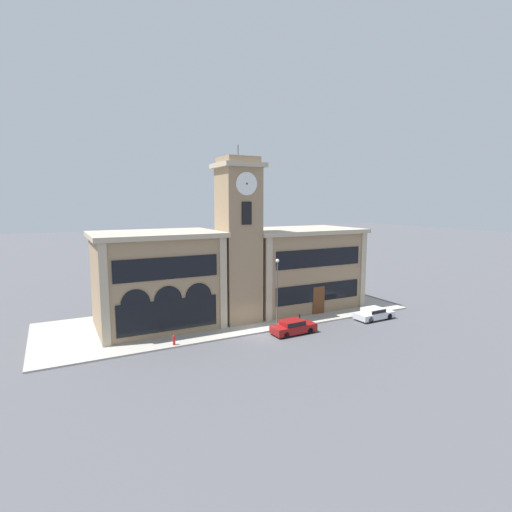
# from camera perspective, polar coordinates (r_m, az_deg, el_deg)

# --- Properties ---
(ground_plane) EXTENTS (300.00, 300.00, 0.00)m
(ground_plane) POSITION_cam_1_polar(r_m,az_deg,el_deg) (38.24, 0.49, -11.06)
(ground_plane) COLOR #4C4C51
(sidewalk_kerb) EXTENTS (38.63, 12.93, 0.15)m
(sidewalk_kerb) POSITION_cam_1_polar(r_m,az_deg,el_deg) (43.78, -3.51, -8.52)
(sidewalk_kerb) COLOR #A39E93
(sidewalk_kerb) RESTS_ON ground_plane
(clock_tower) EXTENTS (4.41, 4.41, 17.89)m
(clock_tower) POSITION_cam_1_polar(r_m,az_deg,el_deg) (40.47, -2.50, 2.19)
(clock_tower) COLOR #937A5B
(clock_tower) RESTS_ON ground_plane
(town_hall_left_wing) EXTENTS (12.13, 8.93, 9.44)m
(town_hall_left_wing) POSITION_cam_1_polar(r_m,az_deg,el_deg) (40.54, -13.99, -3.27)
(town_hall_left_wing) COLOR #937A5B
(town_hall_left_wing) RESTS_ON ground_plane
(town_hall_right_wing) EXTENTS (13.86, 8.93, 9.25)m
(town_hall_right_wing) POSITION_cam_1_polar(r_m,az_deg,el_deg) (47.14, 6.04, -1.67)
(town_hall_right_wing) COLOR #937A5B
(town_hall_right_wing) RESTS_ON ground_plane
(parked_car_near) EXTENTS (4.32, 1.86, 1.32)m
(parked_car_near) POSITION_cam_1_polar(r_m,az_deg,el_deg) (38.24, 5.32, -10.00)
(parked_car_near) COLOR maroon
(parked_car_near) RESTS_ON ground_plane
(parked_car_mid) EXTENTS (4.33, 1.96, 1.24)m
(parked_car_mid) POSITION_cam_1_polar(r_m,az_deg,el_deg) (44.32, 16.48, -7.85)
(parked_car_mid) COLOR silver
(parked_car_mid) RESTS_ON ground_plane
(street_lamp) EXTENTS (0.36, 0.36, 6.73)m
(street_lamp) POSITION_cam_1_polar(r_m,az_deg,el_deg) (38.76, 3.05, -3.96)
(street_lamp) COLOR #4C4C51
(street_lamp) RESTS_ON sidewalk_kerb
(bollard) EXTENTS (0.18, 0.18, 1.06)m
(bollard) POSITION_cam_1_polar(r_m,az_deg,el_deg) (40.72, 6.23, -8.94)
(bollard) COLOR black
(bollard) RESTS_ON sidewalk_kerb
(fire_hydrant) EXTENTS (0.22, 0.22, 0.87)m
(fire_hydrant) POSITION_cam_1_polar(r_m,az_deg,el_deg) (35.60, -11.64, -11.70)
(fire_hydrant) COLOR red
(fire_hydrant) RESTS_ON sidewalk_kerb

